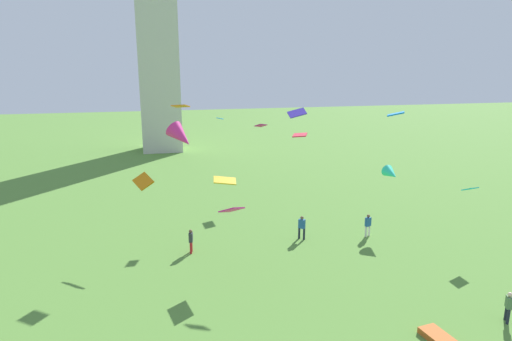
% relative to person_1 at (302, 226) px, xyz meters
% --- Properties ---
extents(person_1, '(0.53, 0.53, 1.84)m').
position_rel_person_1_xyz_m(person_1, '(0.00, 0.00, 0.00)').
color(person_1, '#1E2333').
rests_on(person_1, ground_plane).
extents(person_2, '(0.43, 0.50, 1.67)m').
position_rel_person_1_xyz_m(person_2, '(6.61, -12.95, -0.10)').
color(person_2, '#1E2333').
rests_on(person_2, ground_plane).
extents(person_3, '(0.34, 0.53, 1.73)m').
position_rel_person_1_xyz_m(person_3, '(-8.39, -0.50, -0.06)').
color(person_3, red).
rests_on(person_3, ground_plane).
extents(person_4, '(0.53, 0.43, 1.79)m').
position_rel_person_1_xyz_m(person_4, '(5.13, -0.69, -0.03)').
color(person_4, silver).
rests_on(person_4, ground_plane).
extents(kite_flying_0, '(1.43, 1.31, 0.35)m').
position_rel_person_1_xyz_m(kite_flying_0, '(-8.47, 3.47, 8.90)').
color(kite_flying_0, orange).
extents(kite_flying_1, '(1.63, 1.61, 0.83)m').
position_rel_person_1_xyz_m(kite_flying_1, '(-6.08, -3.87, 3.07)').
color(kite_flying_1, '#E4228C').
extents(kite_flying_2, '(1.36, 1.01, 0.37)m').
position_rel_person_1_xyz_m(kite_flying_2, '(-6.85, -6.20, 5.62)').
color(kite_flying_2, yellow).
extents(kite_flying_3, '(1.25, 0.99, 0.44)m').
position_rel_person_1_xyz_m(kite_flying_3, '(10.98, -4.18, 3.36)').
color(kite_flying_3, '#15D1CF').
extents(kite_flying_4, '(1.58, 1.67, 1.01)m').
position_rel_person_1_xyz_m(kite_flying_4, '(-11.44, 1.45, 3.87)').
color(kite_flying_4, '#BC6D09').
extents(kite_flying_5, '(2.23, 2.30, 1.90)m').
position_rel_person_1_xyz_m(kite_flying_5, '(-8.85, -1.65, 7.45)').
color(kite_flying_5, '#E02988').
extents(kite_flying_6, '(1.71, 1.85, 0.41)m').
position_rel_person_1_xyz_m(kite_flying_6, '(4.98, -3.70, 8.75)').
color(kite_flying_6, '#0B76CD').
extents(kite_flying_7, '(1.16, 1.33, 0.52)m').
position_rel_person_1_xyz_m(kite_flying_7, '(-0.18, 12.03, 6.07)').
color(kite_flying_7, '#C11979').
extents(kite_flying_8, '(1.23, 0.92, 0.71)m').
position_rel_person_1_xyz_m(kite_flying_8, '(-0.51, 0.20, 8.54)').
color(kite_flying_8, '#3F2CBB').
extents(kite_flying_9, '(1.03, 1.55, 1.20)m').
position_rel_person_1_xyz_m(kite_flying_9, '(7.78, 0.89, 3.42)').
color(kite_flying_9, '#29DDB3').
extents(kite_flying_10, '(0.75, 0.96, 0.26)m').
position_rel_person_1_xyz_m(kite_flying_10, '(-4.93, 7.41, 7.43)').
color(kite_flying_10, '#0780C4').
extents(kite_flying_11, '(1.20, 1.38, 0.15)m').
position_rel_person_1_xyz_m(kite_flying_11, '(-2.23, -5.43, 7.88)').
color(kite_flying_11, red).
extents(kite_bundle_0, '(1.23, 1.98, 0.31)m').
position_rel_person_1_xyz_m(kite_bundle_0, '(2.21, -13.56, -0.89)').
color(kite_bundle_0, '#B8551D').
rests_on(kite_bundle_0, ground_plane).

